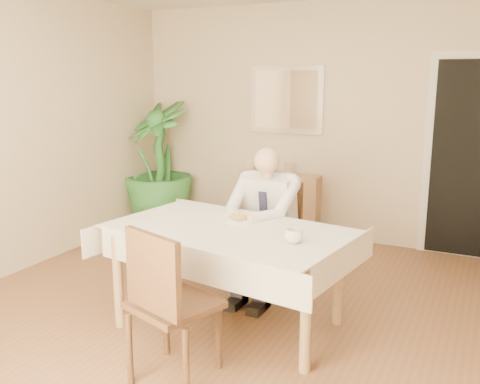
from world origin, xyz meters
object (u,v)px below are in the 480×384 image
at_px(sideboard, 280,205).
at_px(potted_palm, 158,164).
at_px(dining_table, 229,239).
at_px(chair_near, 166,298).
at_px(coffee_mug, 294,236).
at_px(chair_far, 275,228).
at_px(seated_man, 261,217).

height_order(sideboard, potted_palm, potted_palm).
distance_m(dining_table, sideboard, 2.36).
bearing_deg(chair_near, potted_palm, 143.86).
height_order(coffee_mug, potted_palm, potted_palm).
height_order(chair_far, sideboard, chair_far).
distance_m(dining_table, chair_near, 0.85).
xyz_separation_m(dining_table, coffee_mug, (0.54, -0.12, 0.13)).
relative_size(chair_near, seated_man, 0.78).
bearing_deg(potted_palm, sideboard, 8.66).
height_order(coffee_mug, sideboard, coffee_mug).
distance_m(chair_near, potted_palm, 3.54).
height_order(dining_table, potted_palm, potted_palm).
bearing_deg(chair_near, seated_man, 109.51).
distance_m(chair_far, coffee_mug, 1.18).
relative_size(chair_near, coffee_mug, 8.33).
distance_m(coffee_mug, potted_palm, 3.35).
bearing_deg(coffee_mug, chair_far, 118.30).
xyz_separation_m(chair_near, potted_palm, (-2.02, 2.89, 0.21)).
distance_m(seated_man, coffee_mug, 0.90).
relative_size(chair_far, potted_palm, 0.61).
bearing_deg(seated_man, sideboard, 106.56).
xyz_separation_m(chair_far, potted_palm, (-2.01, 1.17, 0.24)).
height_order(dining_table, seated_man, seated_man).
height_order(dining_table, chair_near, chair_near).
bearing_deg(dining_table, coffee_mug, -3.95).
bearing_deg(potted_palm, seated_man, -35.98).
height_order(dining_table, chair_far, chair_far).
relative_size(dining_table, seated_man, 1.50).
bearing_deg(seated_man, chair_near, -89.39).
bearing_deg(chair_far, coffee_mug, -53.80).
bearing_deg(potted_palm, chair_near, -55.04).
relative_size(sideboard, potted_palm, 0.59).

